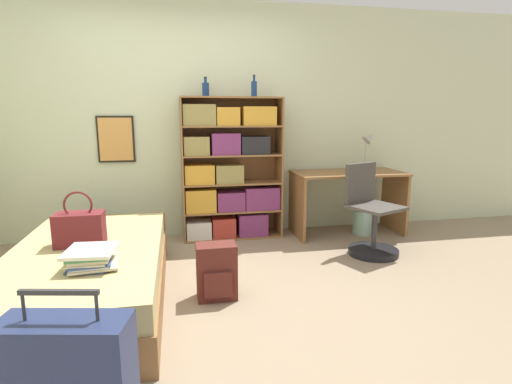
% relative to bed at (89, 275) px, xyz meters
% --- Properties ---
extents(ground_plane, '(14.00, 14.00, 0.00)m').
position_rel_bed_xyz_m(ground_plane, '(0.71, -0.02, -0.21)').
color(ground_plane, gray).
extents(wall_back, '(10.00, 0.09, 2.60)m').
position_rel_bed_xyz_m(wall_back, '(0.71, 1.63, 1.09)').
color(wall_back, beige).
rests_on(wall_back, ground_plane).
extents(bed, '(1.07, 2.03, 0.42)m').
position_rel_bed_xyz_m(bed, '(0.00, 0.00, 0.00)').
color(bed, olive).
rests_on(bed, ground_plane).
extents(handbag, '(0.34, 0.19, 0.41)m').
position_rel_bed_xyz_m(handbag, '(-0.05, 0.06, 0.34)').
color(handbag, maroon).
rests_on(handbag, bed).
extents(book_stack_on_bed, '(0.34, 0.36, 0.12)m').
position_rel_bed_xyz_m(book_stack_on_bed, '(0.12, -0.41, 0.28)').
color(book_stack_on_bed, '#334C84').
rests_on(book_stack_on_bed, bed).
extents(suitcase, '(0.56, 0.31, 0.70)m').
position_rel_bed_xyz_m(suitcase, '(0.20, -1.39, 0.08)').
color(suitcase, navy).
rests_on(suitcase, ground_plane).
extents(bookcase, '(1.10, 0.35, 1.56)m').
position_rel_bed_xyz_m(bookcase, '(1.23, 1.40, 0.53)').
color(bookcase, olive).
rests_on(bookcase, ground_plane).
extents(bottle_green, '(0.08, 0.08, 0.21)m').
position_rel_bed_xyz_m(bottle_green, '(1.00, 1.44, 1.43)').
color(bottle_green, navy).
rests_on(bottle_green, bookcase).
extents(bottle_brown, '(0.06, 0.06, 0.23)m').
position_rel_bed_xyz_m(bottle_brown, '(1.52, 1.37, 1.44)').
color(bottle_brown, navy).
rests_on(bottle_brown, bookcase).
extents(desk, '(1.25, 0.62, 0.73)m').
position_rel_bed_xyz_m(desk, '(2.60, 1.27, 0.30)').
color(desk, olive).
rests_on(desk, ground_plane).
extents(desk_lamp, '(0.20, 0.15, 0.46)m').
position_rel_bed_xyz_m(desk_lamp, '(2.89, 1.38, 0.83)').
color(desk_lamp, '#ADA89E').
rests_on(desk_lamp, desk).
extents(desk_chair, '(0.58, 0.58, 0.90)m').
position_rel_bed_xyz_m(desk_chair, '(2.55, 0.57, 0.08)').
color(desk_chair, black).
rests_on(desk_chair, ground_plane).
extents(backpack, '(0.30, 0.22, 0.42)m').
position_rel_bed_xyz_m(backpack, '(0.93, -0.13, -0.00)').
color(backpack, '#56231E').
rests_on(backpack, ground_plane).
extents(waste_bin, '(0.22, 0.22, 0.28)m').
position_rel_bed_xyz_m(waste_bin, '(2.77, 1.21, -0.07)').
color(waste_bin, '#99C1B2').
rests_on(waste_bin, ground_plane).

